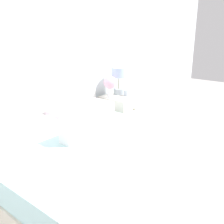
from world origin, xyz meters
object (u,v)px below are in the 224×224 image
object	(u,v)px
nightstand	(120,118)
table_lamp	(119,77)
bed	(104,172)
flower_vase	(110,84)
alarm_clock	(127,93)

from	to	relation	value
nightstand	table_lamp	bearing A→B (deg)	53.05
bed	flower_vase	distance (m)	1.33
nightstand	alarm_clock	xyz separation A→B (m)	(0.07, -0.06, 0.34)
flower_vase	nightstand	bearing A→B (deg)	-21.92
nightstand	flower_vase	xyz separation A→B (m)	(-0.14, 0.06, 0.48)
nightstand	flower_vase	distance (m)	0.51
bed	flower_vase	size ratio (longest dim) A/B	7.28
alarm_clock	nightstand	bearing A→B (deg)	138.00
flower_vase	table_lamp	bearing A→B (deg)	6.84
table_lamp	alarm_clock	bearing A→B (deg)	-88.20
bed	alarm_clock	bearing A→B (deg)	28.02
table_lamp	flower_vase	size ratio (longest dim) A/B	1.29
flower_vase	alarm_clock	bearing A→B (deg)	-29.25
alarm_clock	flower_vase	bearing A→B (deg)	150.75
bed	nightstand	world-z (taller)	bed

